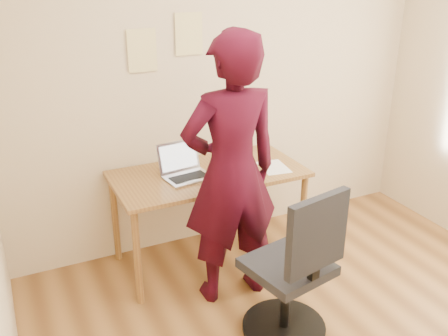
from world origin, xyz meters
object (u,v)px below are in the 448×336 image
office_chair (295,276)px  phone (243,178)px  person (231,173)px  desk (209,183)px  laptop (185,170)px

office_chair → phone: bearing=74.1°
phone → person: 0.36m
desk → office_chair: (0.11, -1.02, -0.22)m
phone → office_chair: office_chair is taller
desk → office_chair: office_chair is taller
desk → person: 0.52m
phone → desk: bearing=97.8°
phone → office_chair: 0.86m
laptop → person: size_ratio=0.20×
desk → office_chair: size_ratio=1.37×
office_chair → person: size_ratio=0.56×
laptop → office_chair: bearing=-81.5°
laptop → person: bearing=-79.8°
laptop → phone: (0.36, -0.22, -0.05)m
person → office_chair: bearing=106.3°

